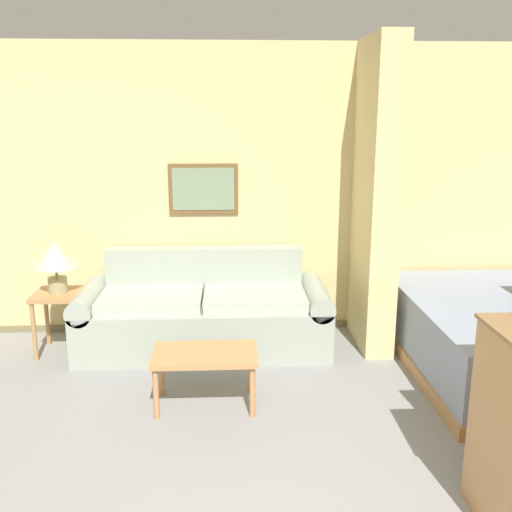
% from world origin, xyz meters
% --- Properties ---
extents(wall_back, '(7.52, 0.16, 2.60)m').
position_xyz_m(wall_back, '(-0.00, 3.52, 1.29)').
color(wall_back, '#DBC484').
rests_on(wall_back, ground_plane).
extents(wall_partition_pillar, '(0.24, 0.79, 2.60)m').
position_xyz_m(wall_partition_pillar, '(1.09, 3.07, 1.30)').
color(wall_partition_pillar, '#DBC484').
rests_on(wall_partition_pillar, ground_plane).
extents(couch, '(2.15, 0.84, 0.82)m').
position_xyz_m(couch, '(-0.38, 3.04, 0.31)').
color(couch, '#99A393').
rests_on(couch, ground_plane).
extents(coffee_table, '(0.72, 0.43, 0.40)m').
position_xyz_m(coffee_table, '(-0.33, 1.98, 0.34)').
color(coffee_table, '#B27F4C').
rests_on(coffee_table, ground_plane).
extents(side_table, '(0.40, 0.40, 0.53)m').
position_xyz_m(side_table, '(-1.59, 2.97, 0.43)').
color(side_table, '#B27F4C').
rests_on(side_table, ground_plane).
extents(table_lamp, '(0.36, 0.36, 0.43)m').
position_xyz_m(table_lamp, '(-1.59, 2.97, 0.84)').
color(table_lamp, tan).
rests_on(table_lamp, side_table).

